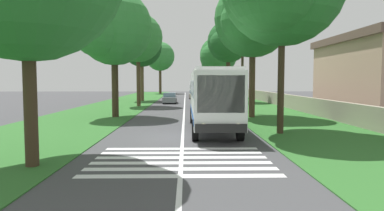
{
  "coord_description": "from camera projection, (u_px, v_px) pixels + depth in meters",
  "views": [
    {
      "loc": [
        -18.37,
        -0.19,
        3.07
      ],
      "look_at": [
        2.06,
        -0.54,
        1.6
      ],
      "focal_mm": 32.5,
      "sensor_mm": 36.0,
      "label": 1
    }
  ],
  "objects": [
    {
      "name": "roadside_wall",
      "position": [
        288.0,
        101.0,
        38.62
      ],
      "size": [
        70.0,
        0.4,
        1.48
      ],
      "primitive_type": "cube",
      "color": "#9E937F",
      "rests_on": "grass_verge_right"
    },
    {
      "name": "ground",
      "position": [
        183.0,
        138.0,
        18.53
      ],
      "size": [
        160.0,
        160.0,
        0.0
      ],
      "primitive_type": "plane",
      "color": "#424244"
    },
    {
      "name": "grass_verge_right",
      "position": [
        269.0,
        112.0,
        33.63
      ],
      "size": [
        120.0,
        8.0,
        0.04
      ],
      "primitive_type": "cube",
      "color": "#2D6628",
      "rests_on": "ground"
    },
    {
      "name": "trailing_car_1",
      "position": [
        170.0,
        98.0,
        46.97
      ],
      "size": [
        4.3,
        1.78,
        1.43
      ],
      "color": "gray",
      "rests_on": "ground"
    },
    {
      "name": "roadside_tree_right_3",
      "position": [
        217.0,
        56.0,
        61.73
      ],
      "size": [
        8.11,
        6.71,
        10.91
      ],
      "color": "#4C3826",
      "rests_on": "grass_verge_right"
    },
    {
      "name": "coach_bus",
      "position": [
        212.0,
        96.0,
        21.49
      ],
      "size": [
        11.16,
        2.62,
        3.73
      ],
      "color": "white",
      "rests_on": "ground"
    },
    {
      "name": "utility_pole",
      "position": [
        242.0,
        71.0,
        32.34
      ],
      "size": [
        0.24,
        1.4,
        7.54
      ],
      "color": "#473828",
      "rests_on": "grass_verge_right"
    },
    {
      "name": "roadside_tree_left_3",
      "position": [
        141.0,
        48.0,
        51.62
      ],
      "size": [
        6.95,
        5.94,
        11.02
      ],
      "color": "brown",
      "rests_on": "grass_verge_left"
    },
    {
      "name": "zebra_crossing",
      "position": [
        181.0,
        160.0,
        13.41
      ],
      "size": [
        4.95,
        6.8,
        0.01
      ],
      "color": "silver",
      "rests_on": "ground"
    },
    {
      "name": "centre_line",
      "position": [
        184.0,
        112.0,
        33.49
      ],
      "size": [
        110.0,
        0.16,
        0.01
      ],
      "primitive_type": "cube",
      "color": "silver",
      "rests_on": "ground"
    },
    {
      "name": "grass_verge_left",
      "position": [
        99.0,
        112.0,
        33.35
      ],
      "size": [
        120.0,
        8.0,
        0.04
      ],
      "primitive_type": "cube",
      "color": "#2D6628",
      "rests_on": "ground"
    },
    {
      "name": "roadside_tree_right_2",
      "position": [
        227.0,
        43.0,
        48.92
      ],
      "size": [
        7.15,
        5.92,
        11.48
      ],
      "color": "#3D2D1E",
      "rests_on": "grass_verge_right"
    },
    {
      "name": "roadside_tree_left_4",
      "position": [
        159.0,
        57.0,
        81.24
      ],
      "size": [
        7.89,
        6.76,
        12.07
      ],
      "color": "#4C3826",
      "rests_on": "grass_verge_left"
    },
    {
      "name": "roadside_tree_right_4",
      "position": [
        251.0,
        22.0,
        28.54
      ],
      "size": [
        7.66,
        6.3,
        11.2
      ],
      "color": "#4C3826",
      "rests_on": "grass_verge_right"
    },
    {
      "name": "trailing_car_2",
      "position": [
        198.0,
        96.0,
        53.58
      ],
      "size": [
        4.3,
        1.78,
        1.43
      ],
      "color": "#B7A893",
      "rests_on": "ground"
    },
    {
      "name": "roadside_tree_left_2",
      "position": [
        112.0,
        29.0,
        28.45
      ],
      "size": [
        7.24,
        6.24,
        10.53
      ],
      "color": "#3D2D1E",
      "rests_on": "grass_verge_left"
    },
    {
      "name": "trailing_car_0",
      "position": [
        201.0,
        101.0,
        40.12
      ],
      "size": [
        4.3,
        1.78,
        1.43
      ],
      "color": "black",
      "rests_on": "ground"
    },
    {
      "name": "trailing_minibus_0",
      "position": [
        195.0,
        88.0,
        67.48
      ],
      "size": [
        6.0,
        2.14,
        2.53
      ],
      "color": "silver",
      "rests_on": "ground"
    },
    {
      "name": "trailing_car_3",
      "position": [
        194.0,
        95.0,
        59.24
      ],
      "size": [
        4.3,
        1.78,
        1.43
      ],
      "color": "#B7A893",
      "rests_on": "ground"
    },
    {
      "name": "roadside_tree_right_0",
      "position": [
        211.0,
        64.0,
        78.95
      ],
      "size": [
        5.48,
        4.43,
        9.17
      ],
      "color": "brown",
      "rests_on": "grass_verge_right"
    },
    {
      "name": "roadside_tree_left_0",
      "position": [
        137.0,
        39.0,
        40.91
      ],
      "size": [
        6.62,
        5.79,
        10.99
      ],
      "color": "#4C3826",
      "rests_on": "grass_verge_left"
    }
  ]
}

